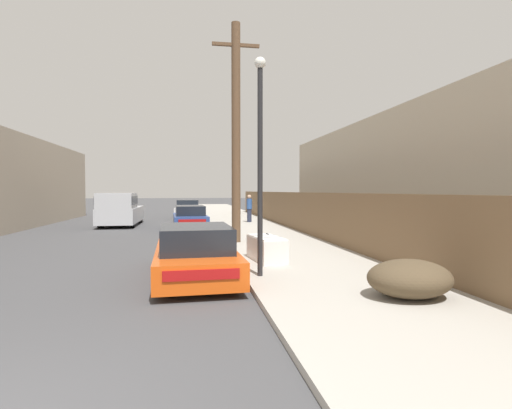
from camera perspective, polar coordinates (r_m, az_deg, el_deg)
sidewalk_curb at (r=27.09m, az=-2.39°, el=-2.30°), size 4.20×63.00×0.12m
discarded_fridge at (r=11.32m, az=1.52°, el=-6.30°), size 0.91×1.77×0.70m
parked_sports_car_red at (r=9.76m, az=-8.69°, el=-6.93°), size 2.01×4.78×1.27m
car_parked_mid at (r=21.89m, az=-9.42°, el=-1.92°), size 1.95×4.43×1.28m
car_parked_far at (r=30.78m, az=-9.64°, el=-0.71°), size 2.01×4.57×1.39m
pickup_truck at (r=24.77m, az=-18.86°, el=-0.71°), size 2.04×5.53×1.95m
utility_pole at (r=15.46m, az=-2.88°, el=10.45°), size 1.80×0.34×8.32m
street_lamp at (r=9.22m, az=0.59°, el=7.70°), size 0.26×0.26×5.01m
brush_pile at (r=8.00m, az=21.08°, el=-9.84°), size 1.57×1.33×0.70m
wooden_fence at (r=20.81m, az=5.25°, el=-0.84°), size 0.08×34.60×1.89m
building_right_house at (r=19.17m, az=24.94°, el=3.53°), size 6.00×23.99×5.33m
pedestrian at (r=24.96m, az=-0.96°, el=-0.51°), size 0.34×0.34×1.71m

